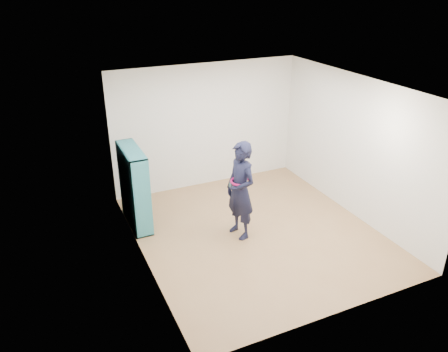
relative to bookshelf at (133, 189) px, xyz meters
name	(u,v)px	position (x,y,z in m)	size (l,w,h in m)	color
floor	(256,232)	(1.86, -1.19, -0.70)	(4.50, 4.50, 0.00)	#9B7046
ceiling	(261,87)	(1.86, -1.19, 1.90)	(4.50, 4.50, 0.00)	white
wall_left	(140,188)	(-0.14, -1.19, 0.60)	(0.02, 4.50, 2.60)	white
wall_right	(355,147)	(3.86, -1.19, 0.60)	(0.02, 4.50, 2.60)	white
wall_back	(207,126)	(1.86, 1.06, 0.60)	(4.00, 0.02, 2.60)	white
wall_front	(346,232)	(1.86, -3.44, 0.60)	(4.00, 0.02, 2.60)	white
bookshelf	(133,189)	(0.00, 0.00, 0.00)	(0.32, 1.09, 1.45)	teal
person	(241,191)	(1.57, -1.13, 0.16)	(0.53, 0.70, 1.72)	black
smartphone	(230,185)	(1.40, -1.07, 0.27)	(0.04, 0.08, 0.12)	silver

